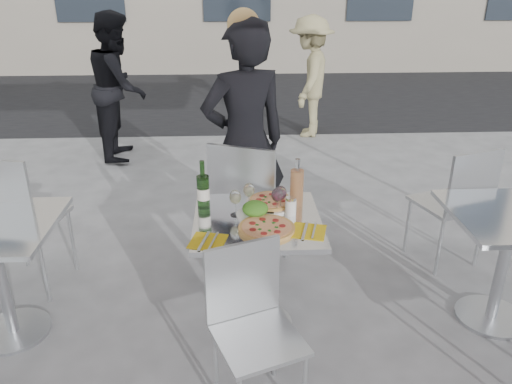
{
  "coord_description": "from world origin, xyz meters",
  "views": [
    {
      "loc": [
        -0.13,
        -2.53,
        2.03
      ],
      "look_at": [
        0.0,
        0.15,
        0.85
      ],
      "focal_mm": 35.0,
      "sensor_mm": 36.0,
      "label": 1
    }
  ],
  "objects_px": {
    "wine_bottle": "(203,190)",
    "sugar_shaker": "(291,206)",
    "pedestrian_b": "(310,77)",
    "wineglass_white_b": "(249,191)",
    "main_table": "(257,251)",
    "napkin_left": "(208,241)",
    "side_chair_lfar": "(13,213)",
    "salad_plate": "(255,210)",
    "wineglass_red_b": "(281,194)",
    "woman_diner": "(245,144)",
    "pizza_near": "(267,228)",
    "carafe": "(297,186)",
    "side_table_right": "(507,245)",
    "chair_near": "(251,315)",
    "napkin_right": "(309,231)",
    "pedestrian_a": "(119,87)",
    "wineglass_white_a": "(235,198)",
    "chair_far": "(248,199)",
    "pizza_far": "(271,202)",
    "side_chair_rfar": "(458,198)",
    "wineglass_red_a": "(277,196)"
  },
  "relations": [
    {
      "from": "chair_far",
      "to": "sugar_shaker",
      "type": "relative_size",
      "value": 9.54
    },
    {
      "from": "side_chair_rfar",
      "to": "wineglass_white_a",
      "type": "height_order",
      "value": "side_chair_rfar"
    },
    {
      "from": "side_table_right",
      "to": "napkin_right",
      "type": "relative_size",
      "value": 3.39
    },
    {
      "from": "pizza_near",
      "to": "wineglass_red_a",
      "type": "distance_m",
      "value": 0.24
    },
    {
      "from": "pedestrian_b",
      "to": "pizza_near",
      "type": "height_order",
      "value": "pedestrian_b"
    },
    {
      "from": "woman_diner",
      "to": "pizza_near",
      "type": "relative_size",
      "value": 5.73
    },
    {
      "from": "chair_near",
      "to": "wine_bottle",
      "type": "relative_size",
      "value": 2.9
    },
    {
      "from": "chair_near",
      "to": "wineglass_red_b",
      "type": "bearing_deg",
      "value": 52.11
    },
    {
      "from": "pizza_far",
      "to": "carafe",
      "type": "xyz_separation_m",
      "value": [
        0.15,
        -0.01,
        0.1
      ]
    },
    {
      "from": "wineglass_white_a",
      "to": "chair_far",
      "type": "bearing_deg",
      "value": 80.95
    },
    {
      "from": "carafe",
      "to": "wineglass_red_b",
      "type": "relative_size",
      "value": 1.84
    },
    {
      "from": "chair_near",
      "to": "napkin_right",
      "type": "bearing_deg",
      "value": 29.2
    },
    {
      "from": "woman_diner",
      "to": "carafe",
      "type": "relative_size",
      "value": 6.11
    },
    {
      "from": "wine_bottle",
      "to": "sugar_shaker",
      "type": "xyz_separation_m",
      "value": [
        0.5,
        -0.12,
        -0.06
      ]
    },
    {
      "from": "sugar_shaker",
      "to": "pedestrian_a",
      "type": "bearing_deg",
      "value": 116.83
    },
    {
      "from": "carafe",
      "to": "side_table_right",
      "type": "bearing_deg",
      "value": -8.23
    },
    {
      "from": "side_chair_lfar",
      "to": "wineglass_red_a",
      "type": "distance_m",
      "value": 1.74
    },
    {
      "from": "side_table_right",
      "to": "wineglass_red_b",
      "type": "distance_m",
      "value": 1.4
    },
    {
      "from": "wineglass_white_b",
      "to": "main_table",
      "type": "bearing_deg",
      "value": -74.22
    },
    {
      "from": "pedestrian_b",
      "to": "sugar_shaker",
      "type": "relative_size",
      "value": 14.56
    },
    {
      "from": "main_table",
      "to": "wineglass_red_b",
      "type": "height_order",
      "value": "wineglass_red_b"
    },
    {
      "from": "wine_bottle",
      "to": "chair_far",
      "type": "bearing_deg",
      "value": 57.14
    },
    {
      "from": "chair_far",
      "to": "pizza_far",
      "type": "distance_m",
      "value": 0.45
    },
    {
      "from": "chair_near",
      "to": "woman_diner",
      "type": "bearing_deg",
      "value": 68.54
    },
    {
      "from": "woman_diner",
      "to": "wineglass_red_b",
      "type": "bearing_deg",
      "value": 82.48
    },
    {
      "from": "pedestrian_b",
      "to": "wineglass_white_a",
      "type": "xyz_separation_m",
      "value": [
        -1.01,
        -3.96,
        0.08
      ]
    },
    {
      "from": "pizza_near",
      "to": "woman_diner",
      "type": "bearing_deg",
      "value": 94.76
    },
    {
      "from": "pizza_far",
      "to": "sugar_shaker",
      "type": "distance_m",
      "value": 0.18
    },
    {
      "from": "woman_diner",
      "to": "pedestrian_a",
      "type": "relative_size",
      "value": 1.06
    },
    {
      "from": "side_table_right",
      "to": "chair_near",
      "type": "distance_m",
      "value": 1.65
    },
    {
      "from": "pedestrian_b",
      "to": "main_table",
      "type": "bearing_deg",
      "value": 3.3
    },
    {
      "from": "napkin_left",
      "to": "side_chair_lfar",
      "type": "bearing_deg",
      "value": 164.97
    },
    {
      "from": "main_table",
      "to": "woman_diner",
      "type": "xyz_separation_m",
      "value": [
        -0.05,
        0.95,
        0.35
      ]
    },
    {
      "from": "pedestrian_b",
      "to": "salad_plate",
      "type": "distance_m",
      "value": 4.07
    },
    {
      "from": "wine_bottle",
      "to": "main_table",
      "type": "bearing_deg",
      "value": -28.04
    },
    {
      "from": "pedestrian_a",
      "to": "wineglass_white_a",
      "type": "bearing_deg",
      "value": -161.18
    },
    {
      "from": "salad_plate",
      "to": "wineglass_white_b",
      "type": "height_order",
      "value": "wineglass_white_b"
    },
    {
      "from": "pedestrian_b",
      "to": "chair_far",
      "type": "bearing_deg",
      "value": 0.66
    },
    {
      "from": "side_chair_rfar",
      "to": "wineglass_white_a",
      "type": "relative_size",
      "value": 5.95
    },
    {
      "from": "woman_diner",
      "to": "pedestrian_b",
      "type": "bearing_deg",
      "value": -126.85
    },
    {
      "from": "wineglass_white_b",
      "to": "wineglass_red_b",
      "type": "height_order",
      "value": "same"
    },
    {
      "from": "side_chair_lfar",
      "to": "napkin_right",
      "type": "height_order",
      "value": "side_chair_lfar"
    },
    {
      "from": "pedestrian_b",
      "to": "carafe",
      "type": "height_order",
      "value": "pedestrian_b"
    },
    {
      "from": "pizza_far",
      "to": "salad_plate",
      "type": "bearing_deg",
      "value": -124.15
    },
    {
      "from": "main_table",
      "to": "chair_far",
      "type": "bearing_deg",
      "value": 93.61
    },
    {
      "from": "pedestrian_b",
      "to": "napkin_right",
      "type": "relative_size",
      "value": 7.05
    },
    {
      "from": "salad_plate",
      "to": "wineglass_red_b",
      "type": "xyz_separation_m",
      "value": [
        0.15,
        0.05,
        0.07
      ]
    },
    {
      "from": "pizza_far",
      "to": "wineglass_red_a",
      "type": "xyz_separation_m",
      "value": [
        0.03,
        -0.12,
        0.09
      ]
    },
    {
      "from": "pedestrian_b",
      "to": "wineglass_white_b",
      "type": "distance_m",
      "value": 3.97
    },
    {
      "from": "main_table",
      "to": "chair_near",
      "type": "distance_m",
      "value": 0.56
    }
  ]
}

